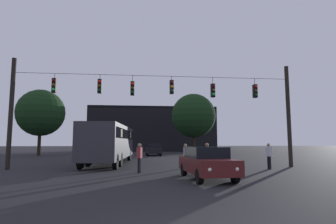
% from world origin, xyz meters
% --- Properties ---
extents(ground_plane, '(168.00, 168.00, 0.00)m').
position_xyz_m(ground_plane, '(0.00, 24.50, 0.00)').
color(ground_plane, black).
rests_on(ground_plane, ground).
extents(overhead_signal_span, '(19.24, 0.44, 7.26)m').
position_xyz_m(overhead_signal_span, '(-0.03, 13.33, 4.28)').
color(overhead_signal_span, black).
rests_on(overhead_signal_span, ground).
extents(city_bus, '(3.25, 11.15, 3.00)m').
position_xyz_m(city_bus, '(-3.51, 17.07, 1.87)').
color(city_bus, '#2D2D33').
rests_on(city_bus, ground).
extents(car_near_right, '(2.09, 4.43, 1.52)m').
position_xyz_m(car_near_right, '(2.03, 7.91, 0.80)').
color(car_near_right, '#511919').
rests_on(car_near_right, ground).
extents(car_far_left, '(1.91, 4.38, 1.52)m').
position_xyz_m(car_far_left, '(0.56, 29.63, 0.80)').
color(car_far_left, black).
rests_on(car_far_left, ground).
extents(pedestrian_crossing_left, '(0.31, 0.40, 1.63)m').
position_xyz_m(pedestrian_crossing_left, '(1.88, 13.02, 0.92)').
color(pedestrian_crossing_left, black).
rests_on(pedestrian_crossing_left, ground).
extents(pedestrian_crossing_center, '(0.31, 0.40, 1.66)m').
position_xyz_m(pedestrian_crossing_center, '(7.18, 11.94, 0.94)').
color(pedestrian_crossing_center, black).
rests_on(pedestrian_crossing_center, ground).
extents(pedestrian_crossing_right, '(0.34, 0.42, 1.68)m').
position_xyz_m(pedestrian_crossing_right, '(3.12, 12.07, 0.95)').
color(pedestrian_crossing_right, black).
rests_on(pedestrian_crossing_right, ground).
extents(pedestrian_near_bus, '(0.34, 0.42, 1.67)m').
position_xyz_m(pedestrian_near_bus, '(-1.17, 10.74, 0.94)').
color(pedestrian_near_bus, black).
rests_on(pedestrian_near_bus, ground).
extents(corner_building, '(23.32, 8.06, 8.21)m').
position_xyz_m(corner_building, '(1.23, 47.06, 4.10)').
color(corner_building, black).
rests_on(corner_building, ground).
extents(tree_left_silhouette, '(6.33, 6.33, 8.67)m').
position_xyz_m(tree_left_silhouette, '(6.51, 33.07, 5.50)').
color(tree_left_silhouette, black).
rests_on(tree_left_silhouette, ground).
extents(tree_behind_building, '(6.11, 6.11, 8.60)m').
position_xyz_m(tree_behind_building, '(-14.15, 31.69, 5.54)').
color(tree_behind_building, black).
rests_on(tree_behind_building, ground).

